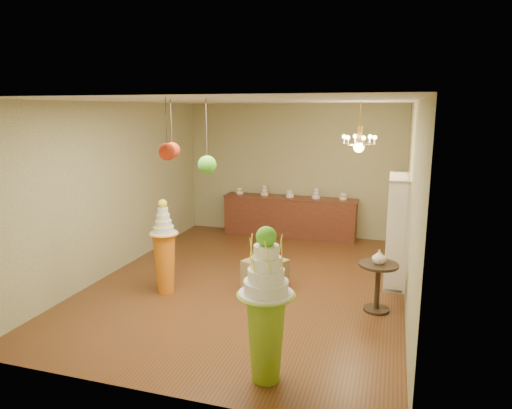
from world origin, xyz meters
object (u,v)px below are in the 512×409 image
(round_table, at_px, (378,280))
(pedestal_green, at_px, (266,317))
(sideboard, at_px, (289,216))
(pedestal_orange, at_px, (165,255))

(round_table, bearing_deg, pedestal_green, -116.74)
(sideboard, distance_m, round_table, 4.09)
(pedestal_green, bearing_deg, sideboard, 100.33)
(pedestal_orange, bearing_deg, round_table, 4.81)
(round_table, bearing_deg, pedestal_orange, -175.19)
(pedestal_green, relative_size, round_table, 2.38)
(pedestal_green, relative_size, pedestal_orange, 1.13)
(pedestal_green, xyz_separation_m, pedestal_orange, (-2.18, 1.86, -0.11))
(sideboard, bearing_deg, round_table, -59.10)
(pedestal_green, height_order, round_table, pedestal_green)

